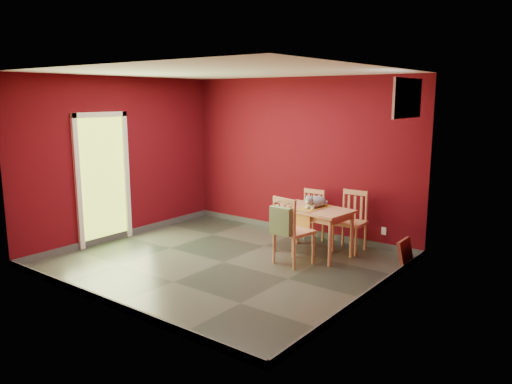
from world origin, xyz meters
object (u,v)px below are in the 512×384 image
Objects in this scene: chair_near at (292,230)px; picture_frame at (405,254)px; dining_table at (313,214)px; tote_bag at (281,221)px; chair_far_right at (351,220)px; cat at (316,199)px; chair_far_left at (310,216)px.

chair_near is 1.63m from picture_frame.
chair_near reaches higher than picture_frame.
dining_table is at bearing 90.74° from chair_near.
tote_bag reaches higher than picture_frame.
chair_far_right reaches higher than dining_table.
tote_bag is at bearing -91.36° from dining_table.
picture_frame is at bearing -15.95° from chair_far_right.
tote_bag is at bearing -106.06° from chair_far_right.
picture_frame is (1.36, 0.25, -0.43)m from dining_table.
dining_table is 1.45m from picture_frame.
chair_near is 2.07× the size of cat.
chair_near is at bearing -71.41° from chair_far_left.
chair_far_left is at bearing 170.43° from picture_frame.
chair_near is (-0.36, -1.13, 0.03)m from chair_far_right.
chair_far_left is 0.93× the size of chair_far_right.
chair_near is at bearing -107.87° from chair_far_right.
cat is at bearing -172.43° from picture_frame.
tote_bag is at bearing -99.27° from cat.
chair_far_right is 1.18m from chair_near.
dining_table is 0.22m from cat.
dining_table is 1.23× the size of chair_near.
chair_far_right is at bearing 164.05° from picture_frame.
chair_near is (0.38, -1.14, 0.06)m from chair_far_left.
picture_frame is at bearing 37.76° from tote_bag.
cat is (0.39, -0.47, 0.40)m from chair_far_left.
chair_far_left is at bearing 104.58° from tote_bag.
chair_near is at bearing -97.69° from cat.
dining_table is 0.67m from chair_far_right.
tote_bag is at bearing -75.42° from chair_far_left.
cat reaches higher than dining_table.
cat is (0.03, 0.89, 0.16)m from tote_bag.
dining_table is 2.98× the size of picture_frame.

